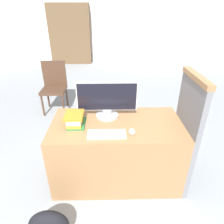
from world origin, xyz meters
TOP-DOWN VIEW (x-y plane):
  - ground_plane at (0.00, 0.00)m, footprint 20.00×20.00m
  - wall_back at (0.00, 6.07)m, footprint 12.00×0.06m
  - desk at (0.00, 0.37)m, footprint 1.40×0.73m
  - carrel_divider at (0.73, 0.29)m, footprint 0.07×0.57m
  - monitor at (-0.10, 0.53)m, footprint 0.66×0.25m
  - keyboard at (-0.11, 0.15)m, footprint 0.37×0.15m
  - mouse at (0.14, 0.18)m, footprint 0.06×0.11m
  - book_stack at (-0.43, 0.35)m, footprint 0.20×0.27m
  - far_chair at (-1.11, 2.17)m, footprint 0.44×0.44m
  - bookshelf_far at (-1.37, 5.83)m, footprint 1.38×0.32m

SIDE VIEW (x-z plane):
  - ground_plane at x=0.00m, z-range 0.00..0.00m
  - desk at x=0.00m, z-range 0.00..0.75m
  - far_chair at x=-1.11m, z-range 0.05..1.00m
  - carrel_divider at x=0.73m, z-range 0.01..1.31m
  - keyboard at x=-0.11m, z-range 0.75..0.76m
  - mouse at x=0.14m, z-range 0.75..0.78m
  - book_stack at x=-0.43m, z-range 0.75..0.87m
  - monitor at x=-0.10m, z-range 0.74..1.14m
  - bookshelf_far at x=-1.37m, z-range 0.00..1.93m
  - wall_back at x=0.00m, z-range 0.00..2.80m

